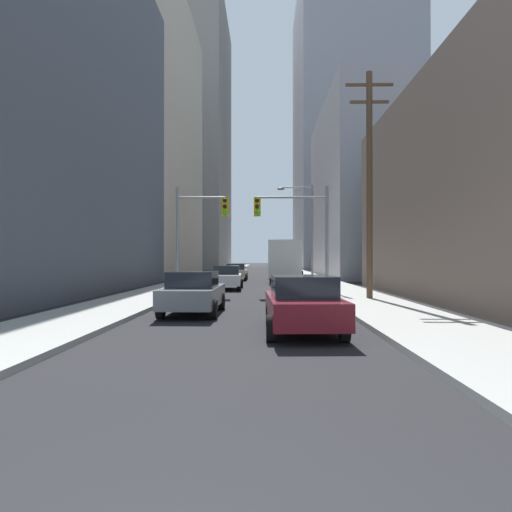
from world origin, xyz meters
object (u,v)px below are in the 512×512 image
at_px(city_bus, 284,259).
at_px(traffic_signal_near_right, 295,221).
at_px(sedan_maroon, 303,304).
at_px(sedan_grey, 194,292).
at_px(sedan_white, 227,277).
at_px(traffic_signal_near_left, 199,222).
at_px(sedan_beige, 236,272).

relative_size(city_bus, traffic_signal_near_right, 1.93).
bearing_deg(sedan_maroon, sedan_grey, 132.54).
distance_m(city_bus, sedan_white, 11.33).
height_order(sedan_white, traffic_signal_near_right, traffic_signal_near_right).
height_order(sedan_grey, traffic_signal_near_left, traffic_signal_near_left).
relative_size(sedan_maroon, sedan_grey, 1.01).
relative_size(sedan_beige, traffic_signal_near_right, 0.70).
xyz_separation_m(sedan_grey, sedan_white, (0.11, 12.49, 0.00)).
height_order(sedan_maroon, sedan_beige, same).
bearing_deg(traffic_signal_near_left, sedan_maroon, -70.01).
height_order(city_bus, sedan_maroon, city_bus).
distance_m(sedan_grey, traffic_signal_near_left, 9.60).
bearing_deg(sedan_white, traffic_signal_near_left, -109.43).
distance_m(sedan_grey, traffic_signal_near_right, 10.45).
bearing_deg(traffic_signal_near_left, sedan_beige, 85.90).
distance_m(sedan_white, traffic_signal_near_right, 6.33).
relative_size(sedan_grey, sedan_beige, 1.00).
bearing_deg(sedan_grey, sedan_maroon, -47.46).
relative_size(sedan_white, traffic_signal_near_left, 0.71).
bearing_deg(traffic_signal_near_right, city_bus, 89.80).
distance_m(sedan_grey, sedan_white, 12.49).
xyz_separation_m(sedan_beige, traffic_signal_near_right, (4.25, -15.45, 3.29)).
distance_m(city_bus, sedan_beige, 4.68).
distance_m(sedan_beige, traffic_signal_near_right, 16.36).
xyz_separation_m(city_bus, traffic_signal_near_right, (-0.05, -13.99, 2.13)).
relative_size(sedan_grey, sedan_white, 0.99).
bearing_deg(city_bus, sedan_grey, -100.53).
xyz_separation_m(sedan_maroon, traffic_signal_near_left, (-4.66, 12.82, 3.23)).
xyz_separation_m(city_bus, sedan_maroon, (-0.74, -26.82, -1.16)).
height_order(sedan_maroon, sedan_white, same).
distance_m(sedan_white, sedan_beige, 11.94).
xyz_separation_m(sedan_white, traffic_signal_near_right, (4.12, -3.52, 3.29)).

